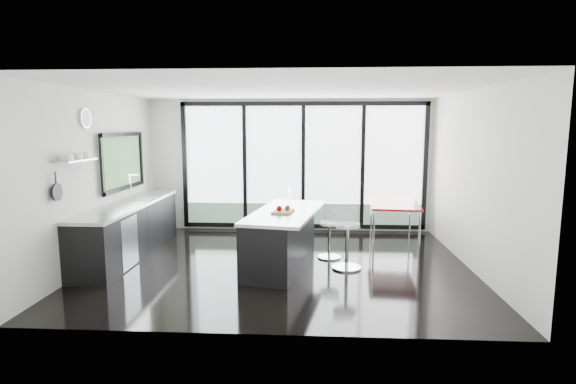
# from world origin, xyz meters

# --- Properties ---
(floor) EXTENTS (6.00, 5.00, 0.00)m
(floor) POSITION_xyz_m (0.00, 0.00, 0.00)
(floor) COLOR black
(floor) RESTS_ON ground
(ceiling) EXTENTS (6.00, 5.00, 0.00)m
(ceiling) POSITION_xyz_m (0.00, 0.00, 2.80)
(ceiling) COLOR white
(ceiling) RESTS_ON wall_back
(wall_back) EXTENTS (6.00, 0.09, 2.80)m
(wall_back) POSITION_xyz_m (0.27, 2.47, 1.27)
(wall_back) COLOR silver
(wall_back) RESTS_ON ground
(wall_front) EXTENTS (6.00, 0.00, 2.80)m
(wall_front) POSITION_xyz_m (0.00, -2.50, 1.40)
(wall_front) COLOR silver
(wall_front) RESTS_ON ground
(wall_left) EXTENTS (0.26, 5.00, 2.80)m
(wall_left) POSITION_xyz_m (-2.97, 0.27, 1.56)
(wall_left) COLOR silver
(wall_left) RESTS_ON ground
(wall_right) EXTENTS (0.00, 5.00, 2.80)m
(wall_right) POSITION_xyz_m (3.00, 0.00, 1.40)
(wall_right) COLOR silver
(wall_right) RESTS_ON ground
(counter_cabinets) EXTENTS (0.69, 3.24, 1.36)m
(counter_cabinets) POSITION_xyz_m (-2.67, 0.40, 0.46)
(counter_cabinets) COLOR black
(counter_cabinets) RESTS_ON floor
(island) EXTENTS (1.28, 2.32, 1.17)m
(island) POSITION_xyz_m (0.00, -0.03, 0.46)
(island) COLOR black
(island) RESTS_ON floor
(bar_stool_near) EXTENTS (0.52, 0.52, 0.73)m
(bar_stool_near) POSITION_xyz_m (1.05, -0.16, 0.37)
(bar_stool_near) COLOR silver
(bar_stool_near) RESTS_ON floor
(bar_stool_far) EXTENTS (0.51, 0.51, 0.63)m
(bar_stool_far) POSITION_xyz_m (0.80, 0.42, 0.31)
(bar_stool_far) COLOR silver
(bar_stool_far) RESTS_ON floor
(red_table) EXTENTS (1.02, 1.61, 0.82)m
(red_table) POSITION_xyz_m (2.03, 1.36, 0.41)
(red_table) COLOR maroon
(red_table) RESTS_ON floor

